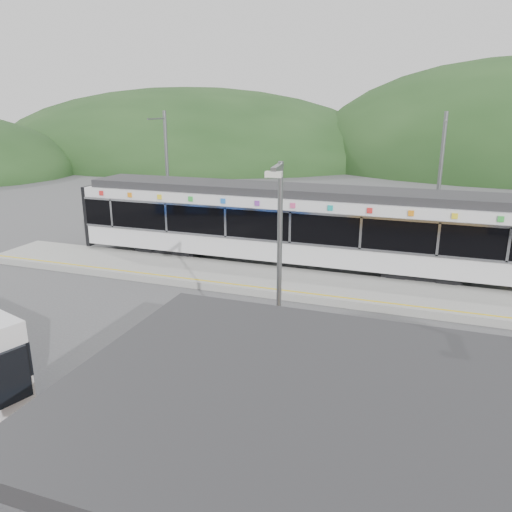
% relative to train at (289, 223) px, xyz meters
% --- Properties ---
extents(ground, '(120.00, 120.00, 0.00)m').
position_rel_train_xyz_m(ground, '(-0.65, -6.00, -2.06)').
color(ground, '#4C4C4F').
rests_on(ground, ground).
extents(hills, '(146.00, 149.00, 26.00)m').
position_rel_train_xyz_m(hills, '(5.54, -0.71, -2.06)').
color(hills, '#1E3D19').
rests_on(hills, ground).
extents(platform, '(26.00, 3.20, 0.30)m').
position_rel_train_xyz_m(platform, '(-0.65, -2.70, -1.91)').
color(platform, '#9E9E99').
rests_on(platform, ground).
extents(yellow_line, '(26.00, 0.10, 0.01)m').
position_rel_train_xyz_m(yellow_line, '(-0.65, -4.00, -1.76)').
color(yellow_line, yellow).
rests_on(yellow_line, platform).
extents(train, '(20.44, 3.01, 3.74)m').
position_rel_train_xyz_m(train, '(0.00, 0.00, 0.00)').
color(train, black).
rests_on(train, ground).
extents(catenary_mast_west, '(0.18, 1.80, 7.00)m').
position_rel_train_xyz_m(catenary_mast_west, '(-7.65, 2.56, 1.58)').
color(catenary_mast_west, slate).
rests_on(catenary_mast_west, ground).
extents(catenary_mast_east, '(0.18, 1.80, 7.00)m').
position_rel_train_xyz_m(catenary_mast_east, '(6.35, 2.56, 1.58)').
color(catenary_mast_east, slate).
rests_on(catenary_mast_east, ground).
extents(station_shelter, '(9.20, 6.20, 3.00)m').
position_rel_train_xyz_m(station_shelter, '(5.34, -15.00, -0.51)').
color(station_shelter, brown).
rests_on(station_shelter, ground).
extents(lamp_post, '(0.37, 1.07, 6.00)m').
position_rel_train_xyz_m(lamp_post, '(2.80, -10.88, 1.52)').
color(lamp_post, slate).
rests_on(lamp_post, ground).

